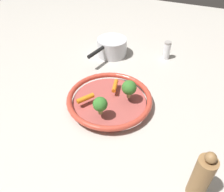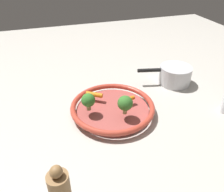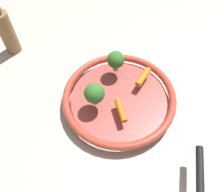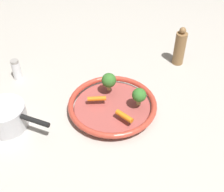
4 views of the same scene
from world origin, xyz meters
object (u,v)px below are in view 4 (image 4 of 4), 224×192
(pepper_mill, at_px, (180,48))
(serving_bowl, at_px, (112,106))
(baby_carrot_right, at_px, (96,100))
(broccoli_floret_small, at_px, (109,80))
(saucepan, at_px, (6,117))
(broccoli_floret_edge, at_px, (139,95))
(salt_shaker, at_px, (16,70))
(baby_carrot_left, at_px, (124,116))

(pepper_mill, bearing_deg, serving_bowl, -34.06)
(baby_carrot_right, distance_m, broccoli_floret_small, 0.08)
(saucepan, bearing_deg, broccoli_floret_edge, 107.40)
(broccoli_floret_small, relative_size, salt_shaker, 0.81)
(serving_bowl, distance_m, saucepan, 0.35)
(pepper_mill, height_order, saucepan, pepper_mill)
(baby_carrot_left, distance_m, pepper_mill, 0.43)
(baby_carrot_left, bearing_deg, salt_shaker, -113.02)
(baby_carrot_left, relative_size, broccoli_floret_edge, 0.99)
(serving_bowl, height_order, broccoli_floret_edge, broccoli_floret_edge)
(salt_shaker, bearing_deg, baby_carrot_right, 69.83)
(saucepan, bearing_deg, pepper_mill, 129.49)
(serving_bowl, xyz_separation_m, pepper_mill, (-0.32, 0.22, 0.05))
(baby_carrot_right, xyz_separation_m, broccoli_floret_small, (-0.07, 0.03, 0.03))
(pepper_mill, bearing_deg, salt_shaker, -71.36)
(baby_carrot_left, relative_size, broccoli_floret_small, 0.94)
(broccoli_floret_small, distance_m, salt_shaker, 0.37)
(serving_bowl, relative_size, baby_carrot_right, 4.80)
(serving_bowl, xyz_separation_m, salt_shaker, (-0.12, -0.39, 0.02))
(broccoli_floret_edge, relative_size, saucepan, 0.27)
(serving_bowl, distance_m, salt_shaker, 0.41)
(serving_bowl, bearing_deg, broccoli_floret_edge, 93.53)
(salt_shaker, distance_m, saucepan, 0.25)
(salt_shaker, bearing_deg, pepper_mill, 108.64)
(saucepan, bearing_deg, broccoli_floret_small, 121.70)
(baby_carrot_right, distance_m, salt_shaker, 0.36)
(serving_bowl, distance_m, pepper_mill, 0.40)
(baby_carrot_left, xyz_separation_m, broccoli_floret_small, (-0.13, -0.07, 0.03))
(baby_carrot_right, distance_m, broccoli_floret_edge, 0.14)
(serving_bowl, height_order, salt_shaker, salt_shaker)
(pepper_mill, bearing_deg, broccoli_floret_small, -42.76)
(baby_carrot_right, height_order, saucepan, saucepan)
(saucepan, bearing_deg, salt_shaker, -164.89)
(broccoli_floret_small, bearing_deg, baby_carrot_left, 28.87)
(baby_carrot_left, xyz_separation_m, broccoli_floret_edge, (-0.07, 0.04, 0.03))
(salt_shaker, bearing_deg, broccoli_floret_edge, 76.62)
(serving_bowl, relative_size, broccoli_floret_small, 4.52)
(pepper_mill, relative_size, saucepan, 0.70)
(broccoli_floret_small, distance_m, broccoli_floret_edge, 0.12)
(serving_bowl, relative_size, baby_carrot_left, 4.82)
(baby_carrot_left, bearing_deg, broccoli_floret_edge, 152.62)
(broccoli_floret_edge, relative_size, pepper_mill, 0.39)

